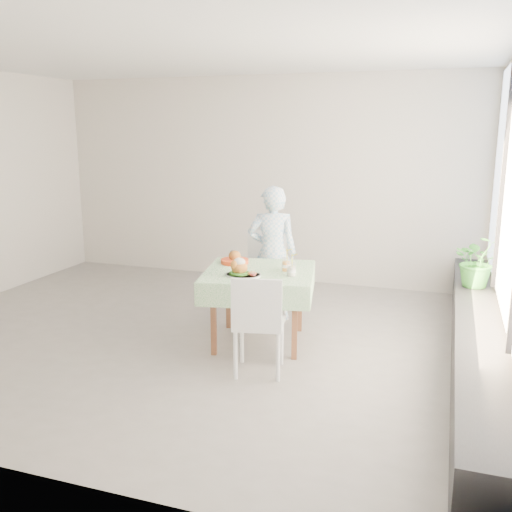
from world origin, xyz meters
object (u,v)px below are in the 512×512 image
at_px(cafe_table, 259,298).
at_px(diner, 272,253).
at_px(juice_cup_orange, 286,265).
at_px(chair_near, 259,343).
at_px(potted_plant, 478,261).
at_px(chair_far, 267,290).
at_px(main_dish, 241,270).

bearing_deg(cafe_table, diner, 97.60).
bearing_deg(juice_cup_orange, chair_near, -92.00).
xyz_separation_m(diner, potted_plant, (2.13, 0.23, 0.03)).
height_order(chair_far, diner, diner).
bearing_deg(main_dish, juice_cup_orange, 42.70).
xyz_separation_m(cafe_table, main_dish, (-0.09, -0.26, 0.34)).
height_order(cafe_table, potted_plant, potted_plant).
distance_m(cafe_table, chair_near, 0.75).
xyz_separation_m(cafe_table, potted_plant, (2.03, 0.99, 0.31)).
height_order(cafe_table, chair_far, chair_far).
xyz_separation_m(cafe_table, diner, (-0.10, 0.76, 0.29)).
distance_m(chair_far, potted_plant, 2.28).
relative_size(chair_near, juice_cup_orange, 3.47).
distance_m(cafe_table, diner, 0.82).
bearing_deg(potted_plant, main_dish, -149.58).
xyz_separation_m(chair_far, juice_cup_orange, (0.45, -0.78, 0.51)).
bearing_deg(chair_far, potted_plant, 3.83).
relative_size(chair_far, chair_near, 1.07).
relative_size(main_dish, juice_cup_orange, 1.31).
bearing_deg(diner, cafe_table, 79.95).
bearing_deg(juice_cup_orange, cafe_table, -166.22).
bearing_deg(main_dish, cafe_table, 70.46).
bearing_deg(potted_plant, cafe_table, -154.05).
distance_m(chair_near, juice_cup_orange, 0.92).
bearing_deg(chair_far, diner, -43.60).
relative_size(cafe_table, chair_near, 1.36).
bearing_deg(chair_far, chair_near, -74.64).
bearing_deg(main_dish, diner, 90.52).
bearing_deg(potted_plant, chair_far, -176.17).
bearing_deg(chair_near, main_dish, 126.84).
relative_size(diner, main_dish, 4.42).
bearing_deg(chair_near, chair_far, 105.36).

